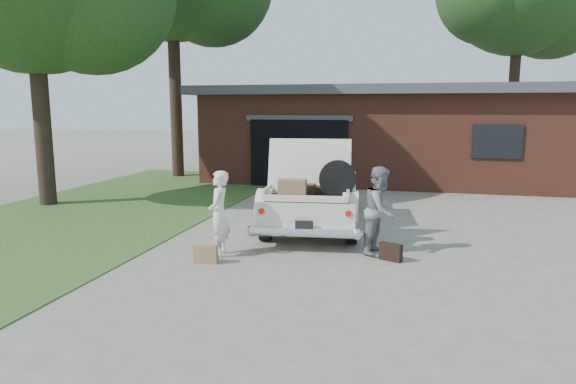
# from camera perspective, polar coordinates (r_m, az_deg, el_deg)

# --- Properties ---
(ground) EXTENTS (90.00, 90.00, 0.00)m
(ground) POSITION_cam_1_polar(r_m,az_deg,el_deg) (8.87, -0.95, -7.65)
(ground) COLOR gray
(ground) RESTS_ON ground
(grass_strip) EXTENTS (6.00, 16.00, 0.02)m
(grass_strip) POSITION_cam_1_polar(r_m,az_deg,el_deg) (13.83, -20.11, -1.96)
(grass_strip) COLOR #2D4C1E
(grass_strip) RESTS_ON ground
(house) EXTENTS (12.80, 7.80, 3.30)m
(house) POSITION_cam_1_polar(r_m,az_deg,el_deg) (19.72, 10.57, 6.57)
(house) COLOR brown
(house) RESTS_ON ground
(sedan) EXTENTS (2.44, 5.09, 1.99)m
(sedan) POSITION_cam_1_polar(r_m,az_deg,el_deg) (11.48, 3.00, -0.02)
(sedan) COLOR silver
(sedan) RESTS_ON ground
(woman_left) EXTENTS (0.46, 0.61, 1.51)m
(woman_left) POSITION_cam_1_polar(r_m,az_deg,el_deg) (9.08, -7.68, -2.40)
(woman_left) COLOR white
(woman_left) RESTS_ON ground
(woman_right) EXTENTS (0.81, 0.92, 1.57)m
(woman_right) POSITION_cam_1_polar(r_m,az_deg,el_deg) (9.29, 10.24, -2.01)
(woman_right) COLOR gray
(woman_right) RESTS_ON ground
(suitcase_left) EXTENTS (0.42, 0.16, 0.32)m
(suitcase_left) POSITION_cam_1_polar(r_m,az_deg,el_deg) (8.82, -9.13, -6.81)
(suitcase_left) COLOR #96794C
(suitcase_left) RESTS_ON ground
(suitcase_right) EXTENTS (0.41, 0.28, 0.31)m
(suitcase_right) POSITION_cam_1_polar(r_m,az_deg,el_deg) (9.01, 11.34, -6.56)
(suitcase_right) COLOR black
(suitcase_right) RESTS_ON ground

